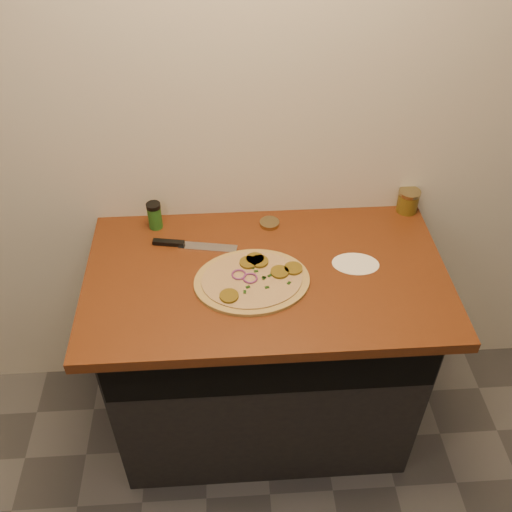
{
  "coord_description": "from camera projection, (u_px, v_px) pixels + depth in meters",
  "views": [
    {
      "loc": [
        -0.12,
        0.05,
        2.19
      ],
      "look_at": [
        -0.03,
        1.44,
        0.95
      ],
      "focal_mm": 40.0,
      "sensor_mm": 36.0,
      "label": 1
    }
  ],
  "objects": [
    {
      "name": "flour_spill",
      "position": [
        356.0,
        264.0,
        1.91
      ],
      "size": [
        0.18,
        0.18,
        0.0
      ],
      "primitive_type": "cylinder",
      "rotation": [
        0.0,
        0.0,
        -0.12
      ],
      "color": "white",
      "rests_on": "countertop"
    },
    {
      "name": "cabinet",
      "position": [
        264.0,
        354.0,
        2.22
      ],
      "size": [
        1.1,
        0.6,
        0.86
      ],
      "primitive_type": "cube",
      "color": "black",
      "rests_on": "ground"
    },
    {
      "name": "countertop",
      "position": [
        266.0,
        276.0,
        1.9
      ],
      "size": [
        1.2,
        0.7,
        0.04
      ],
      "primitive_type": "cube",
      "color": "brown",
      "rests_on": "cabinet"
    },
    {
      "name": "spice_shaker",
      "position": [
        155.0,
        215.0,
        2.03
      ],
      "size": [
        0.05,
        0.05,
        0.1
      ],
      "color": "#235F1E",
      "rests_on": "countertop"
    },
    {
      "name": "mason_jar_lid",
      "position": [
        270.0,
        223.0,
        2.07
      ],
      "size": [
        0.09,
        0.09,
        0.02
      ],
      "primitive_type": "cylinder",
      "rotation": [
        0.0,
        0.0,
        -0.27
      ],
      "color": "#998858",
      "rests_on": "countertop"
    },
    {
      "name": "pizza",
      "position": [
        253.0,
        280.0,
        1.85
      ],
      "size": [
        0.4,
        0.4,
        0.03
      ],
      "color": "tan",
      "rests_on": "countertop"
    },
    {
      "name": "salsa_jar",
      "position": [
        408.0,
        201.0,
        2.11
      ],
      "size": [
        0.08,
        0.08,
        0.09
      ],
      "color": "#932C0E",
      "rests_on": "countertop"
    },
    {
      "name": "chefs_knife",
      "position": [
        187.0,
        245.0,
        1.98
      ],
      "size": [
        0.3,
        0.08,
        0.02
      ],
      "color": "#B7BAC1",
      "rests_on": "countertop"
    }
  ]
}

